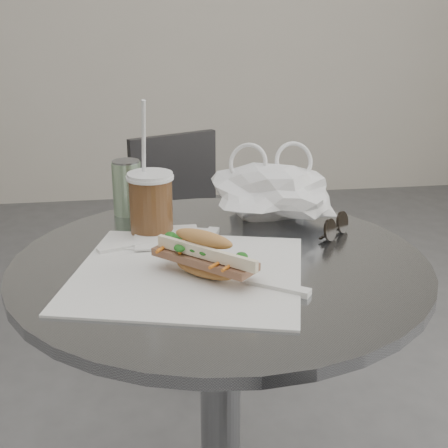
{
  "coord_description": "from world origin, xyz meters",
  "views": [
    {
      "loc": [
        -0.14,
        -0.84,
        1.18
      ],
      "look_at": [
        0.01,
        0.25,
        0.79
      ],
      "focal_mm": 50.0,
      "sensor_mm": 36.0,
      "label": 1
    }
  ],
  "objects": [
    {
      "name": "sunglasses",
      "position": [
        0.24,
        0.29,
        0.76
      ],
      "size": [
        0.08,
        0.09,
        0.05
      ],
      "rotation": [
        0.0,
        0.0,
        0.81
      ],
      "color": "black",
      "rests_on": "cafe_table"
    },
    {
      "name": "sandwich_paper",
      "position": [
        -0.06,
        0.15,
        0.74
      ],
      "size": [
        0.47,
        0.45,
        0.0
      ],
      "primitive_type": "cube",
      "rotation": [
        0.0,
        0.0,
        -0.26
      ],
      "color": "white",
      "rests_on": "cafe_table"
    },
    {
      "name": "iced_coffee",
      "position": [
        -0.12,
        0.35,
        0.81
      ],
      "size": [
        0.09,
        0.09,
        0.27
      ],
      "color": "brown",
      "rests_on": "cafe_table"
    },
    {
      "name": "cafe_table",
      "position": [
        0.0,
        0.2,
        0.47
      ],
      "size": [
        0.76,
        0.76,
        0.74
      ],
      "color": "slate",
      "rests_on": "ground"
    },
    {
      "name": "plastic_bag",
      "position": [
        0.14,
        0.39,
        0.8
      ],
      "size": [
        0.27,
        0.23,
        0.12
      ],
      "primitive_type": null,
      "rotation": [
        0.0,
        0.0,
        -0.19
      ],
      "color": "white",
      "rests_on": "cafe_table"
    },
    {
      "name": "chair_far",
      "position": [
        0.04,
        1.08,
        0.34
      ],
      "size": [
        0.43,
        0.45,
        0.77
      ],
      "rotation": [
        0.0,
        0.0,
        3.55
      ],
      "color": "#2D2D30",
      "rests_on": "ground"
    },
    {
      "name": "napkin_stack",
      "position": [
        -0.09,
        0.31,
        0.74
      ],
      "size": [
        0.17,
        0.17,
        0.01
      ],
      "color": "white",
      "rests_on": "cafe_table"
    },
    {
      "name": "drink_can",
      "position": [
        -0.17,
        0.49,
        0.8
      ],
      "size": [
        0.06,
        0.06,
        0.12
      ],
      "color": "#599356",
      "rests_on": "cafe_table"
    },
    {
      "name": "banh_mi",
      "position": [
        -0.04,
        0.13,
        0.78
      ],
      "size": [
        0.23,
        0.23,
        0.08
      ],
      "rotation": [
        0.0,
        0.0,
        -0.76
      ],
      "color": "#C37B4A",
      "rests_on": "sandwich_paper"
    }
  ]
}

